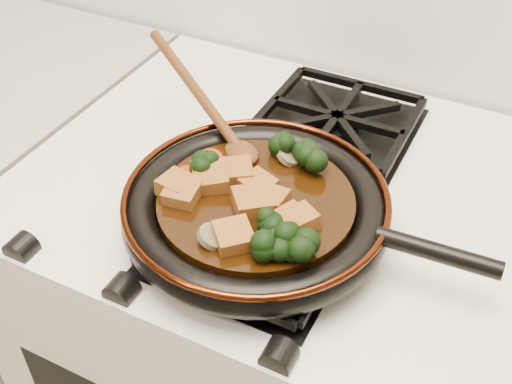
% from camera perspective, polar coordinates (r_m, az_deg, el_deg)
% --- Properties ---
extents(stove, '(0.76, 0.60, 0.90)m').
position_cam_1_polar(stove, '(1.23, 2.92, -15.31)').
color(stove, silver).
rests_on(stove, ground).
extents(burner_grate_front, '(0.23, 0.23, 0.03)m').
position_cam_1_polar(burner_grate_front, '(0.79, -0.17, -3.98)').
color(burner_grate_front, black).
rests_on(burner_grate_front, stove).
extents(burner_grate_back, '(0.23, 0.23, 0.03)m').
position_cam_1_polar(burner_grate_back, '(1.00, 7.18, 6.21)').
color(burner_grate_back, black).
rests_on(burner_grate_back, stove).
extents(skillet, '(0.46, 0.33, 0.05)m').
position_cam_1_polar(skillet, '(0.79, 0.15, -1.48)').
color(skillet, black).
rests_on(skillet, burner_grate_front).
extents(braising_sauce, '(0.24, 0.24, 0.02)m').
position_cam_1_polar(braising_sauce, '(0.78, -0.00, -1.16)').
color(braising_sauce, black).
rests_on(braising_sauce, skillet).
extents(tofu_cube_0, '(0.06, 0.06, 0.03)m').
position_cam_1_polar(tofu_cube_0, '(0.76, -0.34, -1.01)').
color(tofu_cube_0, brown).
rests_on(tofu_cube_0, braising_sauce).
extents(tofu_cube_1, '(0.05, 0.05, 0.03)m').
position_cam_1_polar(tofu_cube_1, '(0.74, 3.98, -2.47)').
color(tofu_cube_1, brown).
rests_on(tofu_cube_1, braising_sauce).
extents(tofu_cube_2, '(0.04, 0.04, 0.02)m').
position_cam_1_polar(tofu_cube_2, '(0.77, 1.40, -0.66)').
color(tofu_cube_2, brown).
rests_on(tofu_cube_2, braising_sauce).
extents(tofu_cube_3, '(0.05, 0.05, 0.02)m').
position_cam_1_polar(tofu_cube_3, '(0.79, 0.20, 0.60)').
color(tofu_cube_3, brown).
rests_on(tofu_cube_3, braising_sauce).
extents(tofu_cube_4, '(0.04, 0.04, 0.02)m').
position_cam_1_polar(tofu_cube_4, '(0.79, -7.11, 0.59)').
color(tofu_cube_4, brown).
rests_on(tofu_cube_4, braising_sauce).
extents(tofu_cube_5, '(0.04, 0.04, 0.03)m').
position_cam_1_polar(tofu_cube_5, '(0.78, -6.58, -0.21)').
color(tofu_cube_5, brown).
rests_on(tofu_cube_5, braising_sauce).
extents(tofu_cube_6, '(0.06, 0.06, 0.02)m').
position_cam_1_polar(tofu_cube_6, '(0.80, -1.85, 1.69)').
color(tofu_cube_6, brown).
rests_on(tofu_cube_6, braising_sauce).
extents(tofu_cube_7, '(0.05, 0.05, 0.03)m').
position_cam_1_polar(tofu_cube_7, '(0.74, 3.18, -2.56)').
color(tofu_cube_7, brown).
rests_on(tofu_cube_7, braising_sauce).
extents(tofu_cube_8, '(0.06, 0.06, 0.03)m').
position_cam_1_polar(tofu_cube_8, '(0.79, -3.90, 1.09)').
color(tofu_cube_8, brown).
rests_on(tofu_cube_8, braising_sauce).
extents(tofu_cube_9, '(0.05, 0.05, 0.02)m').
position_cam_1_polar(tofu_cube_9, '(0.81, -4.30, 1.76)').
color(tofu_cube_9, brown).
rests_on(tofu_cube_9, braising_sauce).
extents(tofu_cube_10, '(0.06, 0.06, 0.02)m').
position_cam_1_polar(tofu_cube_10, '(0.72, -2.00, -4.02)').
color(tofu_cube_10, brown).
rests_on(tofu_cube_10, braising_sauce).
extents(broccoli_floret_0, '(0.06, 0.06, 0.06)m').
position_cam_1_polar(broccoli_floret_0, '(0.82, 4.83, 3.02)').
color(broccoli_floret_0, black).
rests_on(broccoli_floret_0, braising_sauce).
extents(broccoli_floret_1, '(0.09, 0.09, 0.06)m').
position_cam_1_polar(broccoli_floret_1, '(0.71, 1.71, -4.76)').
color(broccoli_floret_1, black).
rests_on(broccoli_floret_1, braising_sauce).
extents(broccoli_floret_2, '(0.08, 0.08, 0.07)m').
position_cam_1_polar(broccoli_floret_2, '(0.84, 1.91, 3.85)').
color(broccoli_floret_2, black).
rests_on(broccoli_floret_2, braising_sauce).
extents(broccoli_floret_3, '(0.07, 0.07, 0.05)m').
position_cam_1_polar(broccoli_floret_3, '(0.73, 1.67, -3.08)').
color(broccoli_floret_3, black).
rests_on(broccoli_floret_3, braising_sauce).
extents(broccoli_floret_4, '(0.09, 0.08, 0.06)m').
position_cam_1_polar(broccoli_floret_4, '(0.70, 3.18, -4.95)').
color(broccoli_floret_4, black).
rests_on(broccoli_floret_4, braising_sauce).
extents(broccoli_floret_5, '(0.09, 0.09, 0.06)m').
position_cam_1_polar(broccoli_floret_5, '(0.81, -4.58, 2.04)').
color(broccoli_floret_5, black).
rests_on(broccoli_floret_5, braising_sauce).
extents(carrot_coin_0, '(0.03, 0.03, 0.01)m').
position_cam_1_polar(carrot_coin_0, '(0.83, -4.07, 3.03)').
color(carrot_coin_0, '#B62905').
rests_on(carrot_coin_0, braising_sauce).
extents(carrot_coin_1, '(0.03, 0.03, 0.01)m').
position_cam_1_polar(carrot_coin_1, '(0.75, 1.31, -1.77)').
color(carrot_coin_1, '#B62905').
rests_on(carrot_coin_1, braising_sauce).
extents(carrot_coin_2, '(0.03, 0.03, 0.02)m').
position_cam_1_polar(carrot_coin_2, '(0.81, -5.95, 1.55)').
color(carrot_coin_2, '#B62905').
rests_on(carrot_coin_2, braising_sauce).
extents(carrot_coin_3, '(0.03, 0.03, 0.02)m').
position_cam_1_polar(carrot_coin_3, '(0.83, -1.58, 2.77)').
color(carrot_coin_3, '#B62905').
rests_on(carrot_coin_3, braising_sauce).
extents(mushroom_slice_0, '(0.04, 0.05, 0.02)m').
position_cam_1_polar(mushroom_slice_0, '(0.72, -3.91, -3.99)').
color(mushroom_slice_0, brown).
rests_on(mushroom_slice_0, braising_sauce).
extents(mushroom_slice_1, '(0.05, 0.05, 0.03)m').
position_cam_1_polar(mushroom_slice_1, '(0.71, 1.19, -4.78)').
color(mushroom_slice_1, brown).
rests_on(mushroom_slice_1, braising_sauce).
extents(mushroom_slice_2, '(0.04, 0.04, 0.02)m').
position_cam_1_polar(mushroom_slice_2, '(0.83, 2.99, 3.19)').
color(mushroom_slice_2, brown).
rests_on(mushroom_slice_2, braising_sauce).
extents(wooden_spoon, '(0.15, 0.11, 0.26)m').
position_cam_1_polar(wooden_spoon, '(0.88, -3.80, 6.92)').
color(wooden_spoon, '#4D2A10').
rests_on(wooden_spoon, braising_sauce).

